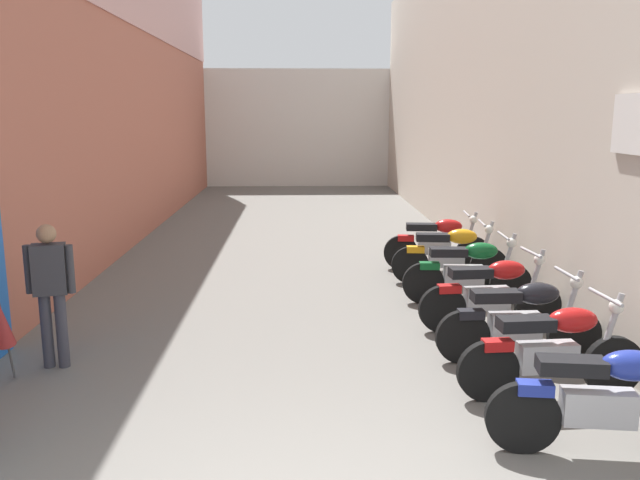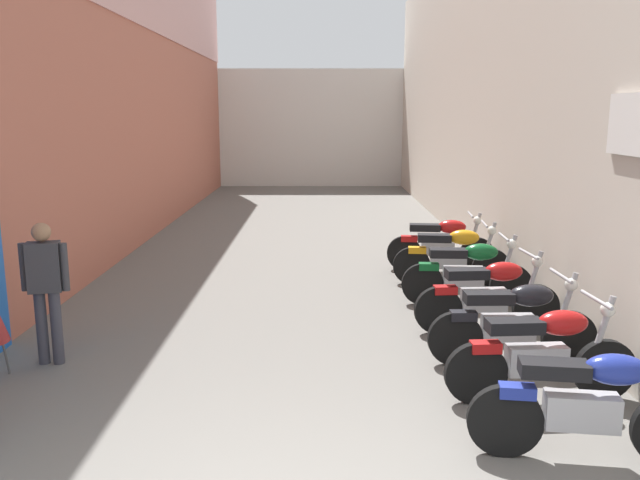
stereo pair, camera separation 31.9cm
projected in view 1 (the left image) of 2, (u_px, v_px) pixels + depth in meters
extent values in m
plane|color=#66635E|center=(298.00, 261.00, 12.03)|extent=(36.78, 36.78, 0.00)
cube|color=#B76651|center=(120.00, 48.00, 13.09)|extent=(0.40, 20.78, 8.01)
cube|color=beige|center=(468.00, 85.00, 13.47)|extent=(0.40, 20.78, 6.56)
cube|color=white|center=(636.00, 124.00, 6.35)|extent=(0.04, 0.90, 0.60)
cube|color=silver|center=(298.00, 128.00, 24.74)|extent=(9.77, 2.00, 4.28)
cylinder|color=black|center=(523.00, 418.00, 5.19)|extent=(0.61, 0.16, 0.60)
cube|color=#9E9EA3|center=(598.00, 407.00, 5.11)|extent=(0.58, 0.27, 0.28)
ellipsoid|color=navy|center=(633.00, 365.00, 5.02)|extent=(0.51, 0.32, 0.24)
cube|color=black|center=(571.00, 366.00, 5.07)|extent=(0.55, 0.29, 0.12)
cube|color=navy|center=(535.00, 388.00, 5.13)|extent=(0.30, 0.18, 0.10)
cylinder|color=black|center=(613.00, 366.00, 6.25)|extent=(0.60, 0.12, 0.60)
cylinder|color=black|center=(488.00, 371.00, 6.13)|extent=(0.60, 0.12, 0.60)
cube|color=#9E9EA3|center=(547.00, 357.00, 6.16)|extent=(0.57, 0.24, 0.28)
ellipsoid|color=#AD1414|center=(573.00, 320.00, 6.11)|extent=(0.50, 0.29, 0.24)
cube|color=black|center=(526.00, 324.00, 6.07)|extent=(0.53, 0.25, 0.12)
cylinder|color=#9E9EA3|center=(609.00, 332.00, 6.17)|extent=(0.25, 0.08, 0.77)
cylinder|color=#9E9EA3|center=(605.00, 297.00, 6.10)|extent=(0.07, 0.58, 0.04)
sphere|color=silver|center=(616.00, 307.00, 6.13)|extent=(0.14, 0.14, 0.14)
cube|color=#AD1414|center=(497.00, 345.00, 6.08)|extent=(0.29, 0.16, 0.10)
cylinder|color=black|center=(574.00, 335.00, 7.13)|extent=(0.60, 0.09, 0.60)
cylinder|color=black|center=(463.00, 337.00, 7.06)|extent=(0.60, 0.09, 0.60)
cube|color=#9E9EA3|center=(515.00, 326.00, 7.07)|extent=(0.56, 0.21, 0.28)
ellipsoid|color=black|center=(538.00, 294.00, 7.01)|extent=(0.49, 0.27, 0.24)
cube|color=black|center=(496.00, 296.00, 6.99)|extent=(0.52, 0.23, 0.12)
cylinder|color=#9E9EA3|center=(570.00, 304.00, 7.05)|extent=(0.25, 0.07, 0.77)
cylinder|color=#9E9EA3|center=(566.00, 274.00, 6.98)|extent=(0.05, 0.58, 0.04)
sphere|color=silver|center=(577.00, 282.00, 7.01)|extent=(0.14, 0.14, 0.14)
cube|color=black|center=(471.00, 314.00, 7.01)|extent=(0.28, 0.15, 0.10)
cylinder|color=black|center=(538.00, 306.00, 8.20)|extent=(0.60, 0.13, 0.60)
cylinder|color=black|center=(442.00, 309.00, 8.07)|extent=(0.60, 0.13, 0.60)
cube|color=#9E9EA3|center=(487.00, 298.00, 8.10)|extent=(0.57, 0.24, 0.28)
ellipsoid|color=#AD1414|center=(506.00, 270.00, 8.06)|extent=(0.50, 0.30, 0.24)
cube|color=black|center=(471.00, 272.00, 8.01)|extent=(0.54, 0.26, 0.12)
cylinder|color=#9E9EA3|center=(534.00, 279.00, 8.12)|extent=(0.25, 0.08, 0.77)
cylinder|color=#9E9EA3|center=(531.00, 252.00, 8.05)|extent=(0.08, 0.58, 0.04)
sphere|color=silver|center=(539.00, 260.00, 8.08)|extent=(0.14, 0.14, 0.14)
cube|color=#AD1414|center=(449.00, 289.00, 8.02)|extent=(0.29, 0.16, 0.10)
cylinder|color=black|center=(510.00, 284.00, 9.26)|extent=(0.60, 0.11, 0.60)
cylinder|color=black|center=(423.00, 283.00, 9.28)|extent=(0.60, 0.11, 0.60)
cube|color=#9E9EA3|center=(464.00, 275.00, 9.25)|extent=(0.57, 0.23, 0.28)
ellipsoid|color=#0F5123|center=(481.00, 251.00, 9.17)|extent=(0.49, 0.29, 0.24)
cube|color=black|center=(448.00, 252.00, 9.19)|extent=(0.53, 0.25, 0.12)
cylinder|color=#9E9EA3|center=(507.00, 260.00, 9.19)|extent=(0.25, 0.07, 0.77)
cylinder|color=#9E9EA3|center=(503.00, 236.00, 9.13)|extent=(0.07, 0.58, 0.04)
sphere|color=silver|center=(511.00, 243.00, 9.14)|extent=(0.14, 0.14, 0.14)
cube|color=#0F5123|center=(429.00, 266.00, 9.23)|extent=(0.29, 0.15, 0.10)
cylinder|color=black|center=(489.00, 266.00, 10.30)|extent=(0.60, 0.14, 0.60)
cylinder|color=black|center=(410.00, 265.00, 10.39)|extent=(0.60, 0.14, 0.60)
cube|color=#9E9EA3|center=(446.00, 258.00, 10.33)|extent=(0.58, 0.26, 0.28)
ellipsoid|color=orange|center=(462.00, 236.00, 10.24)|extent=(0.50, 0.31, 0.24)
cube|color=black|center=(433.00, 237.00, 10.27)|extent=(0.54, 0.27, 0.12)
cylinder|color=#9E9EA3|center=(485.00, 245.00, 10.24)|extent=(0.25, 0.08, 0.77)
cylinder|color=#9E9EA3|center=(482.00, 223.00, 10.18)|extent=(0.09, 0.58, 0.04)
sphere|color=silver|center=(489.00, 229.00, 10.19)|extent=(0.14, 0.14, 0.14)
cube|color=orange|center=(416.00, 249.00, 10.33)|extent=(0.29, 0.17, 0.10)
cylinder|color=black|center=(473.00, 253.00, 11.24)|extent=(0.60, 0.14, 0.60)
cylinder|color=black|center=(401.00, 253.00, 11.31)|extent=(0.60, 0.14, 0.60)
cube|color=#9E9EA3|center=(434.00, 246.00, 11.26)|extent=(0.58, 0.25, 0.28)
ellipsoid|color=#AD1414|center=(448.00, 226.00, 11.17)|extent=(0.50, 0.31, 0.24)
cube|color=black|center=(421.00, 227.00, 11.20)|extent=(0.54, 0.27, 0.12)
cylinder|color=#9E9EA3|center=(470.00, 234.00, 11.17)|extent=(0.25, 0.08, 0.77)
cylinder|color=#9E9EA3|center=(467.00, 214.00, 11.11)|extent=(0.09, 0.58, 0.04)
sphere|color=silver|center=(473.00, 220.00, 11.12)|extent=(0.14, 0.14, 0.14)
cube|color=#AD1414|center=(406.00, 238.00, 11.26)|extent=(0.29, 0.17, 0.10)
cylinder|color=#383842|center=(47.00, 331.00, 6.93)|extent=(0.12, 0.12, 0.82)
cylinder|color=#383842|center=(62.00, 330.00, 6.94)|extent=(0.12, 0.12, 0.82)
cube|color=#333338|center=(49.00, 269.00, 6.80)|extent=(0.38, 0.27, 0.54)
sphere|color=#997051|center=(46.00, 234.00, 6.73)|extent=(0.20, 0.20, 0.20)
cylinder|color=#333338|center=(28.00, 269.00, 6.79)|extent=(0.08, 0.08, 0.52)
cylinder|color=#333338|center=(70.00, 269.00, 6.81)|extent=(0.08, 0.08, 0.52)
cylinder|color=#4C4C4C|center=(6.00, 338.00, 6.51)|extent=(0.02, 0.22, 0.93)
cone|color=maroon|center=(1.00, 321.00, 6.39)|extent=(0.20, 0.31, 0.58)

